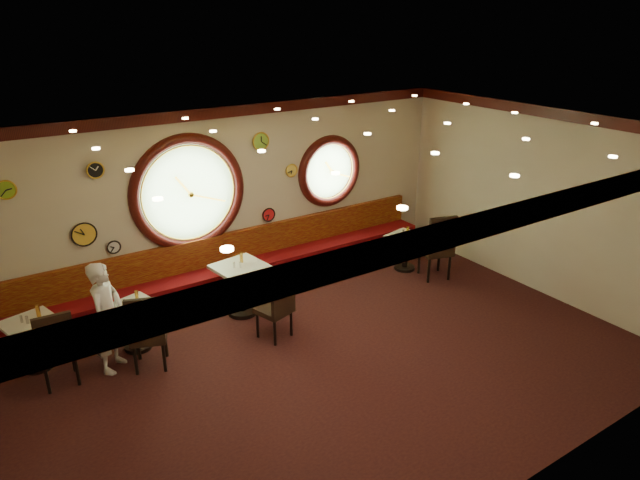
{
  "coord_description": "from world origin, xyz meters",
  "views": [
    {
      "loc": [
        -3.74,
        -5.67,
        4.63
      ],
      "look_at": [
        0.54,
        0.8,
        1.5
      ],
      "focal_mm": 32.0,
      "sensor_mm": 36.0,
      "label": 1
    }
  ],
  "objects_px": {
    "table_d": "(406,248)",
    "condiment_a_pepper": "(27,320)",
    "condiment_a_bottle": "(38,311)",
    "waiter": "(108,317)",
    "table_c": "(241,284)",
    "chair_a": "(56,345)",
    "condiment_c_salt": "(234,265)",
    "condiment_d_bottle": "(407,231)",
    "condiment_d_pepper": "(406,234)",
    "table_a": "(33,339)",
    "condiment_c_pepper": "(240,265)",
    "chair_b": "(147,328)",
    "condiment_b_salt": "(124,303)",
    "condiment_d_salt": "(403,232)",
    "chair_c": "(278,302)",
    "chair_d": "(439,243)",
    "condiment_b_pepper": "(134,303)",
    "condiment_c_bottle": "(241,257)",
    "condiment_b_bottle": "(137,296)",
    "condiment_a_salt": "(21,319)",
    "table_b": "(135,321)"
  },
  "relations": [
    {
      "from": "condiment_a_pepper",
      "to": "condiment_d_pepper",
      "type": "xyz_separation_m",
      "value": [
        6.45,
        -0.32,
        -0.05
      ]
    },
    {
      "from": "chair_c",
      "to": "condiment_c_bottle",
      "type": "xyz_separation_m",
      "value": [
        -0.03,
        1.13,
        0.31
      ]
    },
    {
      "from": "table_d",
      "to": "condiment_a_pepper",
      "type": "xyz_separation_m",
      "value": [
        -6.46,
        0.32,
        0.34
      ]
    },
    {
      "from": "chair_b",
      "to": "condiment_b_pepper",
      "type": "xyz_separation_m",
      "value": [
        0.02,
        0.61,
        0.1
      ]
    },
    {
      "from": "condiment_c_pepper",
      "to": "table_d",
      "type": "bearing_deg",
      "value": -1.87
    },
    {
      "from": "condiment_a_bottle",
      "to": "chair_b",
      "type": "bearing_deg",
      "value": -40.96
    },
    {
      "from": "condiment_a_salt",
      "to": "condiment_d_pepper",
      "type": "relative_size",
      "value": 1.15
    },
    {
      "from": "chair_c",
      "to": "condiment_b_pepper",
      "type": "relative_size",
      "value": 6.9
    },
    {
      "from": "table_a",
      "to": "condiment_c_pepper",
      "type": "distance_m",
      "value": 3.08
    },
    {
      "from": "table_a",
      "to": "condiment_b_bottle",
      "type": "height_order",
      "value": "condiment_b_bottle"
    },
    {
      "from": "chair_a",
      "to": "condiment_a_pepper",
      "type": "height_order",
      "value": "chair_a"
    },
    {
      "from": "table_d",
      "to": "condiment_b_bottle",
      "type": "bearing_deg",
      "value": 177.93
    },
    {
      "from": "chair_c",
      "to": "condiment_d_pepper",
      "type": "relative_size",
      "value": 7.91
    },
    {
      "from": "chair_a",
      "to": "condiment_b_salt",
      "type": "relative_size",
      "value": 7.43
    },
    {
      "from": "table_c",
      "to": "chair_a",
      "type": "bearing_deg",
      "value": -170.9
    },
    {
      "from": "condiment_b_pepper",
      "to": "chair_a",
      "type": "bearing_deg",
      "value": -163.4
    },
    {
      "from": "table_a",
      "to": "condiment_d_salt",
      "type": "bearing_deg",
      "value": -2.57
    },
    {
      "from": "table_d",
      "to": "condiment_d_pepper",
      "type": "relative_size",
      "value": 8.56
    },
    {
      "from": "chair_a",
      "to": "chair_d",
      "type": "height_order",
      "value": "chair_d"
    },
    {
      "from": "chair_c",
      "to": "condiment_b_pepper",
      "type": "xyz_separation_m",
      "value": [
        -1.86,
        0.89,
        0.13
      ]
    },
    {
      "from": "condiment_d_bottle",
      "to": "condiment_c_bottle",
      "type": "bearing_deg",
      "value": 175.56
    },
    {
      "from": "chair_b",
      "to": "condiment_a_bottle",
      "type": "distance_m",
      "value": 1.55
    },
    {
      "from": "condiment_d_salt",
      "to": "condiment_b_bottle",
      "type": "bearing_deg",
      "value": 178.7
    },
    {
      "from": "condiment_d_pepper",
      "to": "condiment_a_bottle",
      "type": "bearing_deg",
      "value": 176.0
    },
    {
      "from": "table_d",
      "to": "condiment_b_salt",
      "type": "height_order",
      "value": "condiment_b_salt"
    },
    {
      "from": "condiment_a_pepper",
      "to": "chair_a",
      "type": "bearing_deg",
      "value": -69.79
    },
    {
      "from": "condiment_a_bottle",
      "to": "condiment_d_bottle",
      "type": "distance_m",
      "value": 6.36
    },
    {
      "from": "condiment_c_salt",
      "to": "condiment_d_bottle",
      "type": "height_order",
      "value": "condiment_c_salt"
    },
    {
      "from": "table_a",
      "to": "condiment_d_salt",
      "type": "relative_size",
      "value": 7.82
    },
    {
      "from": "condiment_b_bottle",
      "to": "waiter",
      "type": "bearing_deg",
      "value": -141.07
    },
    {
      "from": "condiment_a_pepper",
      "to": "condiment_d_salt",
      "type": "bearing_deg",
      "value": -2.24
    },
    {
      "from": "table_d",
      "to": "chair_b",
      "type": "distance_m",
      "value": 5.17
    },
    {
      "from": "condiment_c_pepper",
      "to": "condiment_d_pepper",
      "type": "height_order",
      "value": "condiment_c_pepper"
    },
    {
      "from": "chair_a",
      "to": "table_a",
      "type": "bearing_deg",
      "value": 110.39
    },
    {
      "from": "table_c",
      "to": "condiment_b_pepper",
      "type": "height_order",
      "value": "table_c"
    },
    {
      "from": "table_c",
      "to": "condiment_a_salt",
      "type": "relative_size",
      "value": 8.85
    },
    {
      "from": "chair_c",
      "to": "condiment_d_salt",
      "type": "height_order",
      "value": "chair_c"
    },
    {
      "from": "condiment_d_salt",
      "to": "condiment_d_pepper",
      "type": "distance_m",
      "value": 0.07
    },
    {
      "from": "condiment_c_bottle",
      "to": "condiment_c_pepper",
      "type": "bearing_deg",
      "value": -121.53
    },
    {
      "from": "chair_a",
      "to": "condiment_c_salt",
      "type": "xyz_separation_m",
      "value": [
        2.76,
        0.45,
        0.26
      ]
    },
    {
      "from": "chair_c",
      "to": "condiment_b_salt",
      "type": "distance_m",
      "value": 2.21
    },
    {
      "from": "condiment_d_pepper",
      "to": "condiment_a_bottle",
      "type": "distance_m",
      "value": 6.31
    },
    {
      "from": "condiment_b_salt",
      "to": "table_b",
      "type": "bearing_deg",
      "value": -35.52
    },
    {
      "from": "chair_c",
      "to": "chair_d",
      "type": "height_order",
      "value": "chair_d"
    },
    {
      "from": "condiment_a_bottle",
      "to": "waiter",
      "type": "distance_m",
      "value": 1.02
    },
    {
      "from": "table_a",
      "to": "condiment_d_salt",
      "type": "height_order",
      "value": "condiment_d_salt"
    },
    {
      "from": "chair_c",
      "to": "table_d",
      "type": "bearing_deg",
      "value": -2.47
    },
    {
      "from": "chair_b",
      "to": "chair_a",
      "type": "bearing_deg",
      "value": -171.62
    },
    {
      "from": "table_c",
      "to": "condiment_c_pepper",
      "type": "relative_size",
      "value": 9.4
    },
    {
      "from": "table_a",
      "to": "condiment_a_pepper",
      "type": "height_order",
      "value": "condiment_a_pepper"
    }
  ]
}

